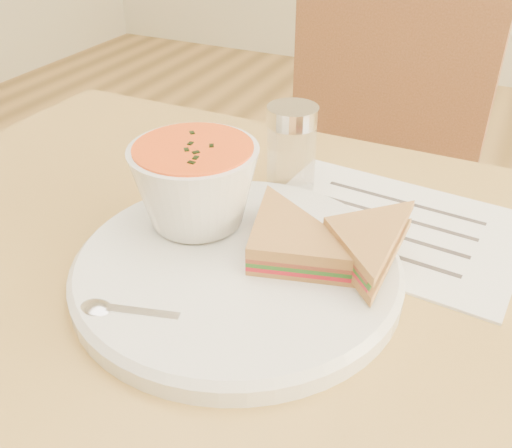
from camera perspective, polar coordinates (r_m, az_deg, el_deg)
The scene contains 8 objects.
chair_far at distance 1.16m, azimuth 8.89°, elevation -0.37°, with size 0.41×0.41×0.91m, color brown, non-canonical shape.
plate at distance 0.54m, azimuth -1.90°, elevation -4.56°, with size 0.31×0.31×0.02m, color silver, non-canonical shape.
soup_bowl at distance 0.56m, azimuth -6.05°, elevation 3.53°, with size 0.13×0.13×0.09m, color silver, non-canonical shape.
sandwich_half_a at distance 0.50m, azimuth -1.08°, elevation -4.14°, with size 0.11×0.11×0.03m, color #BD9242, non-canonical shape.
sandwich_half_b at distance 0.53m, azimuth 6.68°, elevation -0.68°, with size 0.10×0.10×0.03m, color #BD9242, non-canonical shape.
spoon at distance 0.48m, azimuth -10.74°, elevation -8.85°, with size 0.15×0.03×0.01m, color silver, non-canonical shape.
paper_menu at distance 0.63m, azimuth 13.06°, elevation -0.13°, with size 0.27×0.20×0.00m, color white, non-canonical shape.
condiment_shaker at distance 0.65m, azimuth 3.56°, elevation 7.37°, with size 0.06×0.06×0.10m, color silver, non-canonical shape.
Camera 1 is at (0.16, -0.37, 1.09)m, focal length 40.00 mm.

